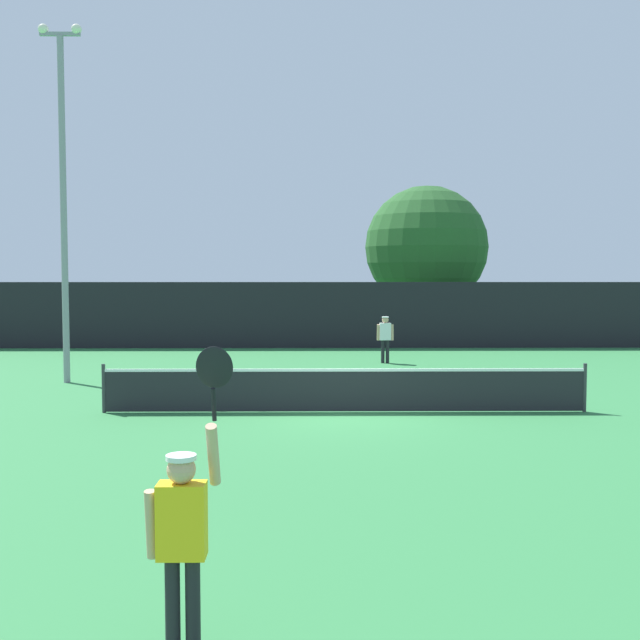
# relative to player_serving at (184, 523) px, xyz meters

# --- Properties ---
(ground_plane) EXTENTS (120.00, 120.00, 0.00)m
(ground_plane) POSITION_rel_player_serving_xyz_m (1.73, 10.59, -1.08)
(ground_plane) COLOR #2D723D
(tennis_net) EXTENTS (10.63, 0.08, 1.07)m
(tennis_net) POSITION_rel_player_serving_xyz_m (1.73, 10.59, -0.56)
(tennis_net) COLOR #232328
(tennis_net) RESTS_ON ground
(perimeter_fence) EXTENTS (36.88, 0.12, 2.70)m
(perimeter_fence) POSITION_rel_player_serving_xyz_m (1.73, 25.00, 0.27)
(perimeter_fence) COLOR black
(perimeter_fence) RESTS_ON ground
(player_serving) EXTENTS (0.68, 0.39, 2.47)m
(player_serving) POSITION_rel_player_serving_xyz_m (0.00, 0.00, 0.00)
(player_serving) COLOR yellow
(player_serving) RESTS_ON ground
(player_receiving) EXTENTS (0.57, 0.23, 1.59)m
(player_receiving) POSITION_rel_player_serving_xyz_m (3.50, 19.71, -0.11)
(player_receiving) COLOR white
(player_receiving) RESTS_ON ground
(tennis_ball) EXTENTS (0.07, 0.07, 0.07)m
(tennis_ball) POSITION_rel_player_serving_xyz_m (0.09, 14.12, -1.04)
(tennis_ball) COLOR #CCE033
(tennis_ball) RESTS_ON ground
(light_pole) EXTENTS (1.18, 0.28, 9.81)m
(light_pole) POSITION_rel_player_serving_xyz_m (-5.84, 15.21, 4.41)
(light_pole) COLOR gray
(light_pole) RESTS_ON ground
(large_tree) EXTENTS (5.68, 5.68, 7.11)m
(large_tree) POSITION_rel_player_serving_xyz_m (6.33, 29.41, 3.18)
(large_tree) COLOR brown
(large_tree) RESTS_ON ground
(parked_car_near) EXTENTS (2.41, 4.40, 1.69)m
(parked_car_near) POSITION_rel_player_serving_xyz_m (-1.08, 30.61, -0.30)
(parked_car_near) COLOR black
(parked_car_near) RESTS_ON ground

